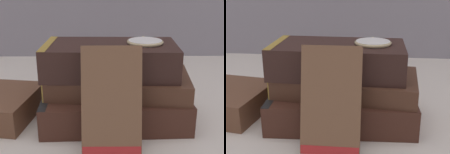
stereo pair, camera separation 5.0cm
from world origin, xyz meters
The scene contains 6 objects.
ground_plane centered at (0.00, 0.00, 0.00)m, with size 3.00×3.00×0.00m, color beige.
book_flat_bottom centered at (-0.01, 0.02, 0.02)m, with size 0.24×0.14×0.05m.
book_flat_middle centered at (-0.01, 0.04, 0.06)m, with size 0.23×0.15×0.03m.
book_flat_top centered at (-0.02, 0.04, 0.10)m, with size 0.21×0.12×0.05m.
book_leaning_front centered at (-0.01, -0.06, 0.07)m, with size 0.08×0.06×0.15m.
pocket_watch centered at (0.04, 0.04, 0.13)m, with size 0.06×0.06×0.01m.
Camera 2 is at (0.03, -0.45, 0.24)m, focal length 50.00 mm.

